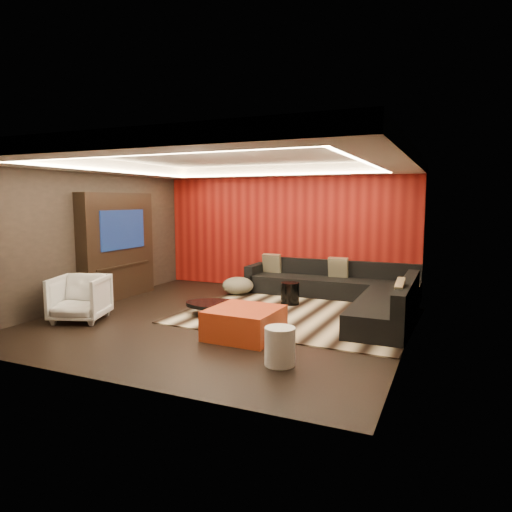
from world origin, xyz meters
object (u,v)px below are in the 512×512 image
at_px(sectional_sofa, 349,292).
at_px(drum_stool, 290,293).
at_px(coffee_table, 220,309).
at_px(armchair, 80,298).
at_px(orange_ottoman, 244,323).
at_px(white_side_table, 280,346).

bearing_deg(sectional_sofa, drum_stool, -158.73).
xyz_separation_m(coffee_table, sectional_sofa, (1.92, 1.74, 0.13)).
xyz_separation_m(armchair, sectional_sofa, (3.97, 2.96, -0.13)).
relative_size(orange_ottoman, sectional_sofa, 0.27).
relative_size(coffee_table, drum_stool, 3.03).
distance_m(white_side_table, sectional_sofa, 3.58).
bearing_deg(armchair, sectional_sofa, 17.12).
relative_size(orange_ottoman, armchair, 1.16).
xyz_separation_m(drum_stool, orange_ottoman, (0.08, -2.28, -0.01)).
height_order(white_side_table, armchair, armchair).
height_order(white_side_table, orange_ottoman, white_side_table).
bearing_deg(coffee_table, white_side_table, -45.13).
distance_m(coffee_table, orange_ottoman, 1.34).
bearing_deg(coffee_table, armchair, -149.14).
distance_m(drum_stool, orange_ottoman, 2.28).
height_order(drum_stool, sectional_sofa, sectional_sofa).
relative_size(drum_stool, white_side_table, 0.89).
relative_size(coffee_table, white_side_table, 2.70).
bearing_deg(armchair, drum_stool, 21.69).
relative_size(white_side_table, orange_ottoman, 0.48).
distance_m(armchair, sectional_sofa, 4.96).
bearing_deg(drum_stool, armchair, -138.72).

